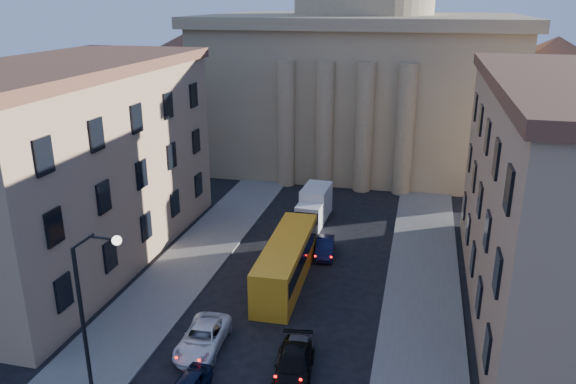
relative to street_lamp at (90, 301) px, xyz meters
name	(u,v)px	position (x,y,z in m)	size (l,w,h in m)	color
sidewalk_left	(162,293)	(-1.53, 10.00, -5.21)	(5.00, 60.00, 0.15)	#615E59
sidewalk_right	(422,326)	(15.47, 10.00, -5.21)	(5.00, 60.00, 0.15)	#615E59
church	(361,60)	(6.97, 47.47, 6.59)	(68.02, 28.76, 36.60)	#927B5A
building_left	(71,163)	(-10.03, 14.00, 2.14)	(11.60, 26.60, 14.70)	#A38360
street_lamp	(90,301)	(0.00, 0.00, 0.00)	(2.62, 0.44, 8.83)	black
car_left_mid	(203,338)	(3.47, 4.86, -4.61)	(2.25, 4.88, 1.36)	white
car_right_mid	(294,365)	(9.03, 3.63, -4.59)	(1.95, 4.80, 1.39)	black
car_right_far	(296,354)	(8.94, 4.61, -4.59)	(1.64, 4.07, 1.39)	#535359
car_right_distant	(325,247)	(8.02, 18.59, -4.65)	(1.35, 3.86, 1.27)	black
city_bus	(286,260)	(6.17, 13.71, -3.64)	(2.80, 10.90, 3.05)	orange
box_truck	(314,206)	(5.87, 25.15, -3.86)	(2.36, 5.56, 3.01)	silver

